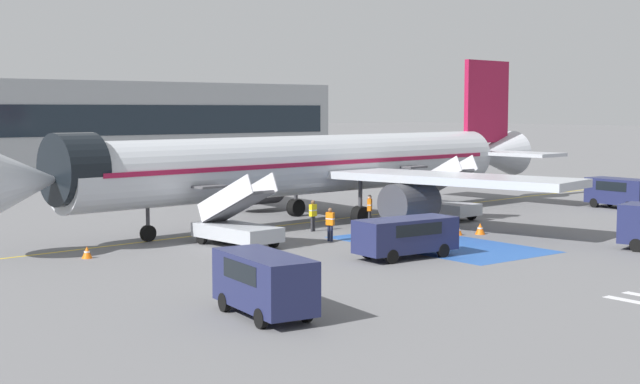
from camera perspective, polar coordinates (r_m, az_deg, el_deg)
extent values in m
plane|color=slate|center=(52.49, -1.27, -2.11)|extent=(600.00, 600.00, 0.00)
cube|color=gold|center=(53.54, -0.80, -1.96)|extent=(75.59, 7.51, 0.01)
cube|color=#2856A8|center=(45.35, 7.61, -3.33)|extent=(6.06, 11.07, 0.01)
cylinder|color=#B7BCC4|center=(53.21, -0.80, 1.75)|extent=(32.11, 6.56, 3.50)
cone|color=#B7BCC4|center=(43.20, -18.55, 0.64)|extent=(4.16, 3.78, 3.43)
cone|color=#B7BCC4|center=(67.18, 10.96, 2.40)|extent=(5.55, 3.85, 3.36)
cylinder|color=black|center=(44.33, -15.49, 1.41)|extent=(2.43, 3.72, 3.54)
cube|color=maroon|center=(53.20, -0.80, 1.94)|extent=(29.58, 6.38, 0.24)
cube|color=#B7BCC4|center=(50.06, 8.02, 0.87)|extent=(7.65, 15.82, 0.44)
cylinder|color=#38383D|center=(49.93, 5.75, -0.69)|extent=(3.11, 2.51, 2.24)
cube|color=#B7BCC4|center=(61.27, -3.73, 1.72)|extent=(4.86, 15.42, 0.44)
cylinder|color=#38383D|center=(59.42, -3.96, 0.28)|extent=(3.11, 2.51, 2.24)
cube|color=maroon|center=(66.46, 10.62, 5.70)|extent=(4.91, 0.83, 5.96)
cube|color=#B7BCC4|center=(64.20, 12.69, 2.39)|extent=(3.67, 5.88, 0.24)
cube|color=#B7BCC4|center=(68.13, 8.05, 2.63)|extent=(3.67, 5.88, 0.24)
cylinder|color=#38383D|center=(46.56, -10.98, -0.96)|extent=(0.20, 0.20, 2.71)
cylinder|color=black|center=(46.72, -10.95, -2.61)|extent=(0.86, 0.36, 0.84)
cylinder|color=#38383D|center=(52.43, 2.60, -0.20)|extent=(0.24, 0.24, 2.40)
cylinder|color=black|center=(52.55, 2.59, -1.50)|extent=(1.15, 0.70, 1.10)
cylinder|color=#38383D|center=(56.52, -1.56, 0.21)|extent=(0.24, 0.24, 2.40)
cylinder|color=black|center=(56.64, -1.56, -1.00)|extent=(1.15, 0.70, 1.10)
cube|color=#ADB2BA|center=(44.52, -5.33, -2.56)|extent=(2.65, 4.99, 0.70)
cylinder|color=black|center=(45.35, -7.57, -2.89)|extent=(0.29, 0.72, 0.70)
cylinder|color=black|center=(46.45, -5.70, -2.67)|extent=(0.29, 0.72, 0.70)
cylinder|color=black|center=(42.70, -4.93, -3.37)|extent=(0.29, 0.72, 0.70)
cylinder|color=black|center=(43.87, -3.01, -3.13)|extent=(0.29, 0.72, 0.70)
cube|color=#4C4C51|center=(44.37, -5.35, -0.98)|extent=(1.82, 4.26, 1.92)
cube|color=#4C4C51|center=(46.09, -7.10, 0.34)|extent=(1.75, 1.25, 0.12)
cube|color=silver|center=(43.85, -6.15, -0.44)|extent=(0.49, 4.44, 2.64)
cube|color=silver|center=(44.80, -4.58, -0.30)|extent=(0.49, 4.44, 2.64)
cube|color=#ADB2BA|center=(55.71, 7.70, -1.00)|extent=(2.65, 4.99, 0.70)
cylinder|color=black|center=(56.11, 5.76, -1.29)|extent=(0.29, 0.72, 0.70)
cylinder|color=black|center=(57.53, 6.98, -1.14)|extent=(0.29, 0.72, 0.70)
cylinder|color=black|center=(53.99, 8.46, -1.59)|extent=(0.29, 0.72, 0.70)
cylinder|color=black|center=(55.46, 9.65, -1.42)|extent=(0.29, 0.72, 0.70)
cube|color=#4C4C51|center=(55.58, 7.72, 0.42)|extent=(1.82, 4.27, 2.22)
cube|color=#4C4C51|center=(56.96, 5.95, 1.60)|extent=(1.75, 1.25, 0.12)
cube|color=silver|center=(54.95, 7.22, 0.87)|extent=(0.49, 4.50, 2.92)
cube|color=silver|center=(56.14, 8.22, 0.95)|extent=(0.49, 4.50, 2.92)
cube|color=#38383D|center=(74.20, -4.91, 0.66)|extent=(3.26, 9.56, 0.60)
cube|color=silver|center=(77.84, -6.98, 1.23)|extent=(2.54, 2.27, 1.60)
cube|color=black|center=(78.66, -7.43, 1.50)|extent=(2.00, 0.20, 0.70)
cylinder|color=#B7BCC4|center=(73.76, -4.72, 1.78)|extent=(2.87, 6.64, 2.35)
cylinder|color=gold|center=(73.76, -4.72, 1.78)|extent=(2.41, 0.55, 2.39)
cylinder|color=black|center=(76.87, -7.51, 0.57)|extent=(0.36, 0.98, 0.96)
cylinder|color=black|center=(78.26, -6.09, 0.67)|extent=(0.36, 0.98, 0.96)
cylinder|color=black|center=(73.09, -5.40, 0.35)|extent=(0.36, 0.98, 0.96)
cylinder|color=black|center=(74.55, -3.94, 0.46)|extent=(0.36, 0.98, 0.96)
cylinder|color=black|center=(71.04, -4.12, 0.21)|extent=(0.36, 0.98, 0.96)
cylinder|color=black|center=(72.53, -2.66, 0.33)|extent=(0.36, 0.98, 0.96)
cube|color=#1E234C|center=(64.41, 18.63, 0.05)|extent=(2.10, 4.45, 1.73)
cube|color=black|center=(64.38, 18.64, 0.39)|extent=(2.08, 2.47, 0.62)
cylinder|color=black|center=(64.54, 17.15, -0.67)|extent=(0.22, 0.64, 0.64)
cylinder|color=black|center=(66.02, 18.09, -0.56)|extent=(0.22, 0.64, 0.64)
cylinder|color=black|center=(62.97, 19.14, -0.87)|extent=(0.22, 0.64, 0.64)
cube|color=#1E234C|center=(40.89, 5.51, -2.74)|extent=(4.97, 2.17, 1.51)
cube|color=black|center=(40.84, 5.52, -2.28)|extent=(2.79, 2.06, 0.54)
cylinder|color=black|center=(42.61, 6.32, -3.44)|extent=(0.65, 0.24, 0.64)
cylinder|color=black|center=(41.34, 7.88, -3.73)|extent=(0.65, 0.24, 0.64)
cylinder|color=black|center=(40.73, 3.09, -3.83)|extent=(0.65, 0.24, 0.64)
cylinder|color=black|center=(39.40, 4.62, -4.15)|extent=(0.65, 0.24, 0.64)
cube|color=#1E234C|center=(29.31, -3.60, -5.70)|extent=(2.29, 4.54, 1.75)
cube|color=black|center=(29.24, -3.60, -4.96)|extent=(2.08, 2.60, 0.63)
cylinder|color=black|center=(30.33, -6.14, -7.03)|extent=(0.28, 0.66, 0.64)
cylinder|color=black|center=(31.02, -3.39, -6.73)|extent=(0.28, 0.66, 0.64)
cylinder|color=black|center=(27.96, -3.81, -8.07)|extent=(0.28, 0.66, 0.64)
cylinder|color=black|center=(28.71, -0.89, -7.71)|extent=(0.28, 0.66, 0.64)
cylinder|color=black|center=(45.15, 19.60, -3.23)|extent=(0.36, 0.67, 0.64)
cylinder|color=#2D2D33|center=(49.57, -0.52, -2.06)|extent=(0.14, 0.14, 0.85)
cylinder|color=#2D2D33|center=(49.70, -0.39, -2.04)|extent=(0.14, 0.14, 0.85)
cube|color=yellow|center=(49.54, -0.45, -1.18)|extent=(0.45, 0.29, 0.67)
cube|color=silver|center=(49.54, -0.45, -1.18)|extent=(0.46, 0.30, 0.06)
sphere|color=brown|center=(49.50, -0.45, -0.66)|extent=(0.23, 0.23, 0.23)
cylinder|color=#2D2D33|center=(52.15, 3.21, -1.68)|extent=(0.14, 0.14, 0.88)
cylinder|color=#2D2D33|center=(51.99, 3.17, -1.70)|extent=(0.14, 0.14, 0.88)
cube|color=orange|center=(51.98, 3.20, -0.83)|extent=(0.47, 0.43, 0.70)
cube|color=silver|center=(51.98, 3.20, -0.83)|extent=(0.48, 0.45, 0.06)
sphere|color=beige|center=(51.93, 3.20, -0.31)|extent=(0.24, 0.24, 0.24)
cylinder|color=#191E38|center=(45.95, 0.56, -2.65)|extent=(0.14, 0.14, 0.84)
cylinder|color=#191E38|center=(45.87, 0.75, -2.66)|extent=(0.14, 0.14, 0.84)
cube|color=orange|center=(45.81, 0.66, -1.72)|extent=(0.36, 0.47, 0.67)
cube|color=silver|center=(45.81, 0.66, -1.72)|extent=(0.37, 0.48, 0.06)
sphere|color=brown|center=(45.76, 0.66, -1.17)|extent=(0.23, 0.23, 0.23)
cone|color=orange|center=(48.75, 8.84, -2.44)|extent=(0.47, 0.47, 0.52)
cylinder|color=white|center=(48.74, 8.84, -2.41)|extent=(0.26, 0.26, 0.06)
cone|color=orange|center=(49.24, 10.22, -2.32)|extent=(0.56, 0.56, 0.62)
cylinder|color=white|center=(49.23, 10.22, -2.29)|extent=(0.31, 0.31, 0.07)
cone|color=orange|center=(42.11, -14.69, -3.76)|extent=(0.49, 0.49, 0.55)
cylinder|color=white|center=(42.10, -14.69, -3.72)|extent=(0.27, 0.27, 0.07)
cube|color=#9EA3A8|center=(109.05, -16.55, 4.18)|extent=(72.03, 12.00, 10.05)
cube|color=#19232D|center=(103.44, -15.33, 4.44)|extent=(69.15, 0.10, 3.52)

